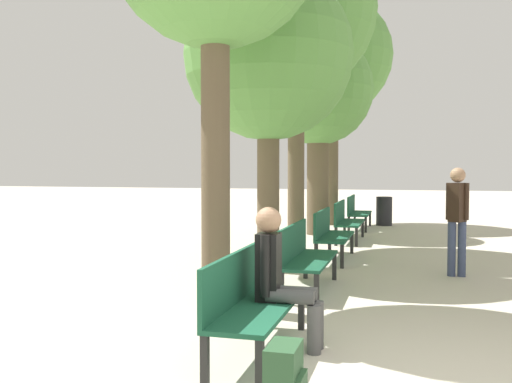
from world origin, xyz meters
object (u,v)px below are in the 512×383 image
object	(u,v)px
bench_row_3	(346,219)
tree_row_3	(318,93)
bench_row_0	(249,296)
bench_row_2	(330,231)
tree_row_1	(268,58)
tree_row_4	(332,58)
pedestrian_near	(457,214)
trash_bin	(384,211)
bench_row_4	(356,210)
backpack	(285,378)
person_seated	(281,274)
tree_row_2	(296,14)
bench_row_1	(303,253)

from	to	relation	value
bench_row_3	tree_row_3	world-z (taller)	tree_row_3
bench_row_0	tree_row_3	world-z (taller)	tree_row_3
bench_row_2	tree_row_3	size ratio (longest dim) A/B	0.36
tree_row_1	tree_row_4	size ratio (longest dim) A/B	0.73
pedestrian_near	trash_bin	xyz separation A→B (m)	(-1.41, 7.70, -0.55)
bench_row_3	bench_row_4	xyz separation A→B (m)	(0.00, 2.72, 0.00)
backpack	trash_bin	xyz separation A→B (m)	(0.14, 13.16, 0.19)
bench_row_4	person_seated	xyz separation A→B (m)	(0.25, -10.69, 0.18)
trash_bin	bench_row_4	bearing A→B (deg)	-121.66
bench_row_3	tree_row_3	bearing A→B (deg)	125.44
tree_row_2	bench_row_2	bearing A→B (deg)	-50.79
bench_row_0	tree_row_4	xyz separation A→B (m)	(-0.82, 11.87, 4.38)
bench_row_0	bench_row_3	xyz separation A→B (m)	(0.00, 8.17, 0.00)
person_seated	trash_bin	xyz separation A→B (m)	(0.46, 11.84, -0.28)
bench_row_4	pedestrian_near	bearing A→B (deg)	-72.10
bench_row_3	tree_row_4	bearing A→B (deg)	102.56
bench_row_1	bench_row_2	bearing A→B (deg)	90.00
person_seated	bench_row_2	bearing A→B (deg)	92.72
bench_row_0	pedestrian_near	bearing A→B (deg)	64.04
bench_row_2	person_seated	bearing A→B (deg)	-87.28
person_seated	backpack	world-z (taller)	person_seated
tree_row_2	bench_row_4	bearing A→B (deg)	79.48
bench_row_1	backpack	size ratio (longest dim) A/B	3.89
bench_row_2	tree_row_2	bearing A→B (deg)	129.21
bench_row_1	trash_bin	size ratio (longest dim) A/B	2.15
tree_row_4	backpack	bearing A→B (deg)	-83.87
bench_row_3	trash_bin	xyz separation A→B (m)	(0.71, 3.87, -0.10)
person_seated	pedestrian_near	xyz separation A→B (m)	(1.87, 4.14, 0.27)
tree_row_1	trash_bin	bearing A→B (deg)	79.10
tree_row_4	pedestrian_near	bearing A→B (deg)	-68.66
bench_row_2	bench_row_4	xyz separation A→B (m)	(0.00, 5.45, 0.00)
person_seated	backpack	xyz separation A→B (m)	(0.32, -1.32, -0.47)
backpack	pedestrian_near	distance (m)	5.73
backpack	trash_bin	size ratio (longest dim) A/B	0.55
tree_row_2	person_seated	bearing A→B (deg)	-80.26
tree_row_1	person_seated	world-z (taller)	tree_row_1
tree_row_2	person_seated	xyz separation A→B (m)	(1.07, -6.25, -4.08)
bench_row_3	pedestrian_near	bearing A→B (deg)	-61.06
bench_row_4	tree_row_4	bearing A→B (deg)	130.16
tree_row_3	person_seated	size ratio (longest dim) A/B	3.80
bench_row_2	tree_row_1	bearing A→B (deg)	-121.26
bench_row_3	bench_row_4	distance (m)	2.72
bench_row_1	bench_row_3	size ratio (longest dim) A/B	1.00
bench_row_2	tree_row_1	size ratio (longest dim) A/B	0.37
bench_row_0	tree_row_2	world-z (taller)	tree_row_2
bench_row_0	bench_row_3	size ratio (longest dim) A/B	1.00
bench_row_4	tree_row_2	xyz separation A→B (m)	(-0.82, -4.44, 4.26)
trash_bin	backpack	bearing A→B (deg)	-90.60
bench_row_3	tree_row_4	distance (m)	5.79
tree_row_3	bench_row_0	bearing A→B (deg)	-84.95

